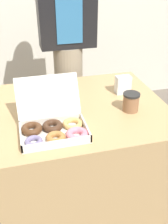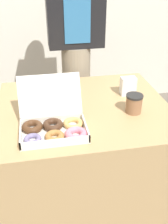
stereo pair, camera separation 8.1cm
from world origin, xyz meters
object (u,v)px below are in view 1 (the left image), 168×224
donut_box (54,127)px  coffee_cup (131,102)px  person_customer (67,41)px  napkin_holder (123,85)px

donut_box → coffee_cup: size_ratio=3.26×
coffee_cup → person_customer: 0.80m
coffee_cup → napkin_holder: napkin_holder is taller
donut_box → napkin_holder: (0.51, 0.34, 0.02)m
napkin_holder → person_customer: size_ratio=0.07×
person_customer → coffee_cup: bearing=-73.8°
coffee_cup → napkin_holder: bearing=79.8°
donut_box → person_customer: size_ratio=0.20×
donut_box → coffee_cup: bearing=13.6°
coffee_cup → person_customer: person_customer is taller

